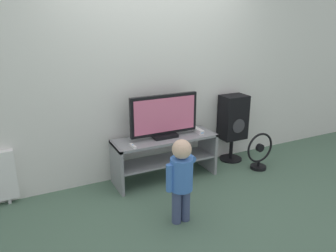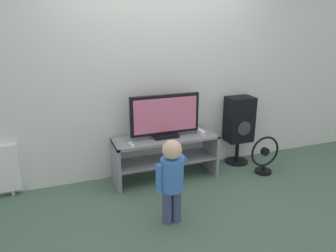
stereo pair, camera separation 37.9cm
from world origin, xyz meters
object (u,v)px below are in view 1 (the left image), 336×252
Objects in this scene: television at (164,117)px; child at (181,174)px; remote_primary at (133,146)px; game_console at (198,131)px; speaker_tower at (233,119)px; floor_fan at (259,153)px.

television is 0.98m from child.
remote_primary is at bearing -162.89° from television.
television is 6.43× the size of remote_primary.
child is at bearing -106.09° from television.
child is (-0.70, -0.85, -0.07)m from game_console.
game_console is 0.22× the size of speaker_tower.
television is 0.53m from remote_primary.
floor_fan is at bearing 21.34° from child.
child is (0.19, -0.76, -0.05)m from remote_primary.
game_console is 0.90m from remote_primary.
television is at bearing 165.38° from floor_fan.
game_console is at bearing -6.43° from television.
speaker_tower is at bearing 4.71° from television.
floor_fan is (1.68, -0.18, -0.33)m from remote_primary.
speaker_tower is 1.86× the size of floor_fan.
child is at bearing -143.59° from speaker_tower.
television is 1.11m from speaker_tower.
television reaches higher than game_console.
floor_fan is at bearing -70.52° from speaker_tower.
game_console is at bearing 50.41° from child.
child is 1.62m from floor_fan.
game_console is at bearing 160.98° from floor_fan.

